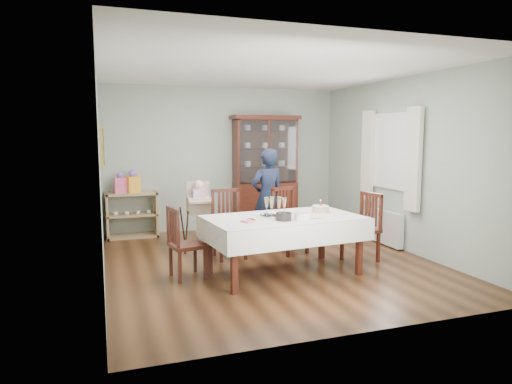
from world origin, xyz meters
name	(u,v)px	position (x,y,z in m)	size (l,w,h in m)	color
floor	(269,262)	(0.00, 0.00, 0.00)	(5.00, 5.00, 0.00)	#593319
room_shell	(257,142)	(0.00, 0.53, 1.70)	(5.00, 5.00, 5.00)	#9EAA99
dining_table	(284,245)	(-0.03, -0.60, 0.38)	(2.10, 1.34, 0.76)	#471F11
china_cabinet	(265,171)	(0.75, 2.26, 1.12)	(1.30, 0.48, 2.18)	#471F11
sideboard	(132,215)	(-1.75, 2.28, 0.40)	(0.90, 0.38, 0.80)	tan
picture_frame	(102,146)	(-2.22, 0.80, 1.65)	(0.04, 0.48, 0.58)	gold
window	(392,151)	(2.22, 0.30, 1.55)	(0.04, 1.02, 1.22)	white
curtain_left	(414,159)	(2.16, -0.32, 1.45)	(0.07, 0.30, 1.55)	silver
curtain_right	(367,156)	(2.16, 0.92, 1.45)	(0.07, 0.30, 1.55)	silver
radiator	(386,227)	(2.16, 0.30, 0.30)	(0.10, 0.80, 0.55)	white
chair_far_left	(229,238)	(-0.48, 0.42, 0.30)	(0.46, 0.46, 1.01)	#471F11
chair_far_right	(290,234)	(0.48, 0.40, 0.30)	(0.54, 0.54, 0.99)	#471F11
chair_end_left	(186,257)	(-1.26, -0.35, 0.27)	(0.48, 0.48, 0.91)	#471F11
chair_end_right	(361,241)	(1.27, -0.37, 0.29)	(0.52, 0.52, 0.98)	#471F11
woman	(267,197)	(0.32, 0.96, 0.80)	(0.58, 0.38, 1.59)	black
high_chair	(199,222)	(-0.80, 1.07, 0.43)	(0.51, 0.51, 1.10)	black
champagne_tray	(275,211)	(-0.12, -0.54, 0.84)	(0.41, 0.41, 0.25)	silver
birthday_cake	(320,209)	(0.55, -0.49, 0.81)	(0.26, 0.26, 0.18)	white
plate_stack_dark	(284,217)	(-0.12, -0.83, 0.81)	(0.20, 0.20, 0.10)	black
plate_stack_white	(302,216)	(0.11, -0.86, 0.80)	(0.20, 0.20, 0.09)	white
napkin_stack	(249,221)	(-0.57, -0.81, 0.77)	(0.14, 0.14, 0.02)	#EF5889
cutlery	(249,220)	(-0.52, -0.67, 0.77)	(0.10, 0.14, 0.01)	silver
cake_knife	(314,219)	(0.27, -0.86, 0.77)	(0.25, 0.02, 0.01)	silver
gift_bag_pink	(120,184)	(-1.94, 2.26, 0.96)	(0.22, 0.16, 0.37)	#EF5889
gift_bag_orange	(133,182)	(-1.72, 2.26, 0.98)	(0.27, 0.23, 0.41)	#F5A326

